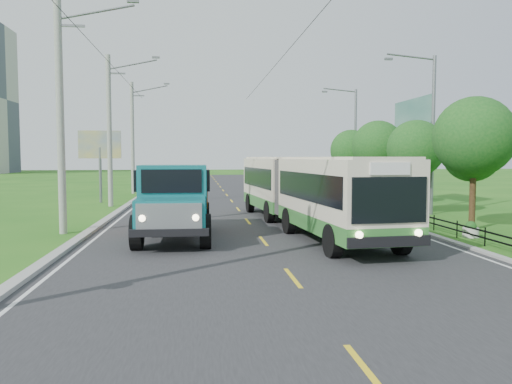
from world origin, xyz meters
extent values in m
plane|color=#205E16|center=(0.00, 0.00, 0.00)|extent=(240.00, 240.00, 0.00)
cube|color=#28282B|center=(0.00, 20.00, 0.01)|extent=(14.00, 120.00, 0.02)
cube|color=#9E9E99|center=(-7.20, 20.00, 0.07)|extent=(0.40, 120.00, 0.15)
cube|color=#9E9E99|center=(7.15, 20.00, 0.05)|extent=(0.30, 120.00, 0.10)
cube|color=silver|center=(-6.65, 20.00, 0.02)|extent=(0.12, 120.00, 0.00)
cube|color=silver|center=(6.65, 20.00, 0.02)|extent=(0.12, 120.00, 0.00)
cube|color=yellow|center=(0.00, 0.00, 0.02)|extent=(0.12, 2.20, 0.00)
cube|color=black|center=(8.00, 14.00, 0.30)|extent=(0.04, 40.00, 0.60)
cylinder|color=gray|center=(-8.30, 9.00, 5.00)|extent=(0.32, 0.32, 10.00)
cube|color=slate|center=(-7.80, 9.00, 8.80)|extent=(1.20, 0.10, 0.10)
cube|color=slate|center=(-5.20, 9.00, 9.90)|extent=(0.50, 0.18, 0.12)
cylinder|color=gray|center=(-8.30, 21.00, 5.00)|extent=(0.32, 0.32, 10.00)
cube|color=slate|center=(-7.80, 21.00, 8.80)|extent=(1.20, 0.10, 0.10)
cube|color=slate|center=(-5.20, 21.00, 9.90)|extent=(0.50, 0.18, 0.12)
cylinder|color=gray|center=(-8.30, 33.00, 5.00)|extent=(0.32, 0.32, 10.00)
cube|color=slate|center=(-7.80, 33.00, 8.80)|extent=(1.20, 0.10, 0.10)
cube|color=slate|center=(-5.20, 33.00, 9.90)|extent=(0.50, 0.18, 0.12)
cylinder|color=#382314|center=(9.80, 8.00, 1.68)|extent=(0.28, 0.28, 3.36)
sphere|color=#164D18|center=(9.80, 8.00, 4.20)|extent=(3.60, 3.60, 3.60)
sphere|color=#164D18|center=(10.00, 8.50, 3.48)|extent=(2.64, 2.64, 2.64)
cylinder|color=#382314|center=(9.80, 14.00, 1.51)|extent=(0.28, 0.28, 3.02)
sphere|color=#164D18|center=(9.80, 14.00, 3.78)|extent=(3.24, 3.24, 3.24)
sphere|color=#164D18|center=(10.00, 14.50, 3.13)|extent=(2.38, 2.38, 2.38)
cylinder|color=#382314|center=(9.80, 20.00, 1.62)|extent=(0.28, 0.28, 3.25)
sphere|color=#164D18|center=(9.80, 20.00, 4.06)|extent=(3.48, 3.48, 3.48)
sphere|color=#164D18|center=(10.00, 20.50, 3.36)|extent=(2.55, 2.55, 2.55)
cylinder|color=#382314|center=(9.80, 26.00, 1.54)|extent=(0.28, 0.28, 3.08)
sphere|color=#164D18|center=(9.80, 26.00, 3.85)|extent=(3.30, 3.30, 3.30)
sphere|color=#164D18|center=(10.00, 26.50, 3.19)|extent=(2.42, 2.42, 2.42)
cylinder|color=slate|center=(10.80, 14.00, 4.50)|extent=(0.20, 0.20, 9.00)
cylinder|color=slate|center=(9.40, 14.00, 8.90)|extent=(2.80, 0.10, 0.34)
cube|color=slate|center=(8.10, 14.00, 8.75)|extent=(0.45, 0.16, 0.12)
cylinder|color=slate|center=(10.80, 28.00, 4.50)|extent=(0.20, 0.20, 9.00)
cylinder|color=slate|center=(9.40, 28.00, 8.90)|extent=(2.80, 0.10, 0.34)
cube|color=slate|center=(8.10, 28.00, 8.75)|extent=(0.45, 0.16, 0.12)
cylinder|color=silver|center=(8.60, 6.00, 0.20)|extent=(0.64, 0.64, 0.40)
sphere|color=#164D18|center=(8.60, 6.00, 0.45)|extent=(0.44, 0.44, 0.44)
cylinder|color=silver|center=(8.60, 14.00, 0.20)|extent=(0.64, 0.64, 0.40)
sphere|color=#164D18|center=(8.60, 14.00, 0.45)|extent=(0.44, 0.44, 0.44)
cylinder|color=silver|center=(8.60, 22.00, 0.20)|extent=(0.64, 0.64, 0.40)
sphere|color=#164D18|center=(8.60, 22.00, 0.45)|extent=(0.44, 0.44, 0.44)
cylinder|color=slate|center=(-9.50, 24.00, 2.00)|extent=(0.20, 0.20, 4.00)
cube|color=yellow|center=(-9.50, 24.00, 4.20)|extent=(3.00, 0.15, 2.00)
cylinder|color=slate|center=(12.30, 17.50, 2.50)|extent=(0.24, 0.24, 5.00)
cylinder|color=slate|center=(12.30, 22.50, 2.50)|extent=(0.24, 0.24, 5.00)
cube|color=#144C47|center=(12.30, 20.00, 5.80)|extent=(0.20, 6.00, 3.00)
cube|color=#337A30|center=(2.80, 5.20, 0.85)|extent=(3.39, 8.25, 0.59)
cube|color=beige|center=(2.80, 5.20, 2.18)|extent=(3.39, 8.25, 2.07)
cube|color=black|center=(2.80, 5.20, 2.19)|extent=(3.38, 7.61, 1.02)
cube|color=#337A30|center=(2.00, 14.00, 0.85)|extent=(3.35, 7.71, 0.59)
cube|color=beige|center=(2.00, 14.00, 2.18)|extent=(3.35, 7.71, 2.07)
cube|color=black|center=(2.00, 14.00, 2.19)|extent=(3.33, 7.08, 1.02)
cube|color=#4C4C4C|center=(2.39, 9.73, 1.89)|extent=(2.61, 1.29, 2.55)
cube|color=black|center=(3.16, 1.17, 2.00)|extent=(2.41, 0.28, 1.39)
cylinder|color=black|center=(1.82, 2.58, 0.56)|extent=(0.44, 1.14, 1.11)
cylinder|color=black|center=(4.23, 2.80, 0.56)|extent=(0.44, 1.14, 1.11)
cylinder|color=black|center=(1.35, 7.81, 0.56)|extent=(0.44, 1.14, 1.11)
cylinder|color=black|center=(3.76, 8.03, 0.56)|extent=(0.44, 1.14, 1.11)
cylinder|color=black|center=(1.02, 11.44, 0.56)|extent=(0.44, 1.14, 1.11)
cylinder|color=black|center=(3.43, 11.66, 0.56)|extent=(0.44, 1.14, 1.11)
cylinder|color=black|center=(0.57, 16.35, 0.56)|extent=(0.44, 1.14, 1.11)
cylinder|color=black|center=(2.99, 16.57, 0.56)|extent=(0.44, 1.14, 1.11)
cube|color=#126B71|center=(-3.49, 4.48, 1.26)|extent=(2.43, 1.63, 1.15)
cube|color=#126B71|center=(-3.47, 6.21, 1.84)|extent=(2.55, 1.87, 2.30)
cube|color=black|center=(-3.47, 6.21, 2.41)|extent=(2.80, 1.52, 0.80)
cube|color=black|center=(-3.46, 7.13, 0.75)|extent=(1.22, 6.91, 0.29)
cube|color=#D75C14|center=(-3.44, 9.08, 1.90)|extent=(2.68, 3.48, 1.49)
cylinder|color=black|center=(-4.69, 4.72, 0.63)|extent=(0.42, 1.27, 1.26)
cylinder|color=black|center=(-2.28, 4.70, 0.63)|extent=(0.42, 1.27, 1.26)
cylinder|color=black|center=(-4.64, 9.32, 0.63)|extent=(0.42, 1.27, 1.26)
cylinder|color=black|center=(-2.23, 9.30, 0.63)|extent=(0.42, 1.27, 1.26)
camera|label=1|loc=(-2.56, -13.12, 3.29)|focal=35.00mm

